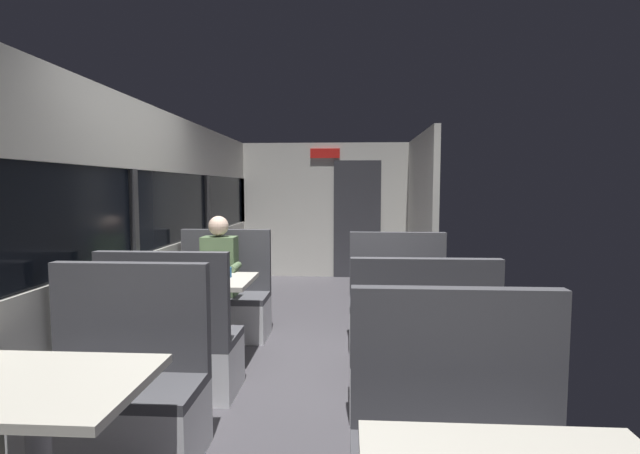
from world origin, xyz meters
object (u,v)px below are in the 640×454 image
object	(u,v)px
dining_table_mid_window	(201,290)
coffee_cup_primary	(415,278)
bench_mid_window_facing_end	(173,351)
seated_passenger	(221,286)
bench_near_window_facing_entry	(120,401)
bench_rear_aisle_facing_end	(420,367)
bench_rear_aisle_facing_entry	(398,313)
bench_mid_window_facing_entry	(223,305)
dining_table_rear_aisle	(408,298)
dining_table_near_window	(37,404)
coffee_cup_secondary	(228,272)

from	to	relation	value
dining_table_mid_window	coffee_cup_primary	bearing A→B (deg)	-2.30
bench_mid_window_facing_end	seated_passenger	distance (m)	1.34
bench_near_window_facing_entry	bench_mid_window_facing_end	xyz separation A→B (m)	(0.00, 0.82, 0.00)
bench_rear_aisle_facing_end	bench_rear_aisle_facing_entry	world-z (taller)	same
bench_mid_window_facing_entry	dining_table_rear_aisle	bearing A→B (deg)	-26.68
bench_mid_window_facing_end	bench_rear_aisle_facing_entry	world-z (taller)	same
dining_table_near_window	seated_passenger	distance (m)	2.85
dining_table_mid_window	coffee_cup_secondary	world-z (taller)	coffee_cup_secondary
bench_mid_window_facing_end	bench_mid_window_facing_entry	xyz separation A→B (m)	(0.00, 1.40, 0.00)
bench_near_window_facing_entry	bench_mid_window_facing_end	bearing A→B (deg)	90.00
bench_rear_aisle_facing_entry	seated_passenger	bearing A→B (deg)	175.92
dining_table_near_window	coffee_cup_secondary	size ratio (longest dim) A/B	10.00
coffee_cup_primary	coffee_cup_secondary	world-z (taller)	same
bench_near_window_facing_entry	dining_table_mid_window	world-z (taller)	bench_near_window_facing_entry
bench_mid_window_facing_entry	dining_table_rear_aisle	xyz separation A→B (m)	(1.79, -0.90, 0.31)
dining_table_near_window	bench_mid_window_facing_end	size ratio (longest dim) A/B	0.82
bench_near_window_facing_entry	seated_passenger	size ratio (longest dim) A/B	0.87
bench_mid_window_facing_end	dining_table_rear_aisle	distance (m)	1.88
bench_mid_window_facing_end	seated_passenger	size ratio (longest dim) A/B	0.87
bench_mid_window_facing_entry	bench_rear_aisle_facing_entry	size ratio (longest dim) A/B	1.00
bench_mid_window_facing_end	bench_rear_aisle_facing_entry	xyz separation A→B (m)	(1.79, 1.20, 0.00)
bench_mid_window_facing_end	bench_rear_aisle_facing_entry	distance (m)	2.15
bench_near_window_facing_entry	bench_rear_aisle_facing_entry	bearing A→B (deg)	48.41
dining_table_near_window	bench_near_window_facing_entry	size ratio (longest dim) A/B	0.82
coffee_cup_primary	bench_rear_aisle_facing_entry	bearing A→B (deg)	96.96
coffee_cup_secondary	bench_mid_window_facing_entry	bearing A→B (deg)	109.57
dining_table_near_window	coffee_cup_secondary	xyz separation A→B (m)	(0.22, 2.30, 0.15)
bench_mid_window_facing_end	coffee_cup_secondary	xyz separation A→B (m)	(0.22, 0.78, 0.46)
bench_rear_aisle_facing_end	dining_table_mid_window	bearing A→B (deg)	153.32
bench_rear_aisle_facing_end	seated_passenger	size ratio (longest dim) A/B	0.87
bench_rear_aisle_facing_end	coffee_cup_primary	world-z (taller)	bench_rear_aisle_facing_end
bench_rear_aisle_facing_end	seated_passenger	xyz separation A→B (m)	(-1.79, 1.53, 0.21)
bench_rear_aisle_facing_end	coffee_cup_secondary	world-z (taller)	bench_rear_aisle_facing_end
bench_rear_aisle_facing_end	coffee_cup_secondary	distance (m)	1.91
dining_table_near_window	coffee_cup_primary	distance (m)	2.84
dining_table_near_window	bench_rear_aisle_facing_entry	xyz separation A→B (m)	(1.79, 2.72, -0.31)
seated_passenger	coffee_cup_secondary	distance (m)	0.64
bench_mid_window_facing_end	bench_mid_window_facing_entry	bearing A→B (deg)	90.00
bench_mid_window_facing_entry	bench_rear_aisle_facing_entry	distance (m)	1.80
bench_near_window_facing_entry	coffee_cup_primary	world-z (taller)	bench_near_window_facing_entry
bench_mid_window_facing_entry	bench_rear_aisle_facing_end	size ratio (longest dim) A/B	1.00
bench_near_window_facing_entry	coffee_cup_secondary	world-z (taller)	bench_near_window_facing_entry
coffee_cup_secondary	bench_near_window_facing_entry	bearing A→B (deg)	-97.79
bench_mid_window_facing_end	bench_mid_window_facing_entry	distance (m)	1.40
coffee_cup_secondary	coffee_cup_primary	bearing A→B (deg)	-5.50
bench_mid_window_facing_end	bench_mid_window_facing_entry	world-z (taller)	same
dining_table_near_window	dining_table_mid_window	distance (m)	2.22
dining_table_near_window	bench_rear_aisle_facing_entry	world-z (taller)	bench_rear_aisle_facing_entry
coffee_cup_secondary	dining_table_near_window	bearing A→B (deg)	-95.44
bench_mid_window_facing_end	bench_rear_aisle_facing_end	distance (m)	1.80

